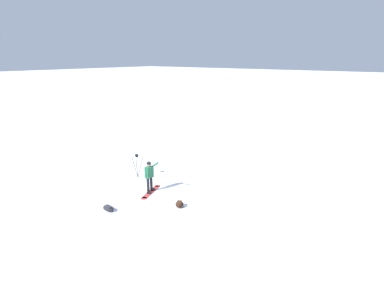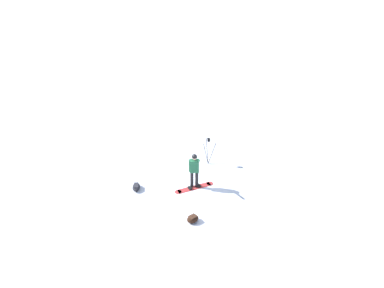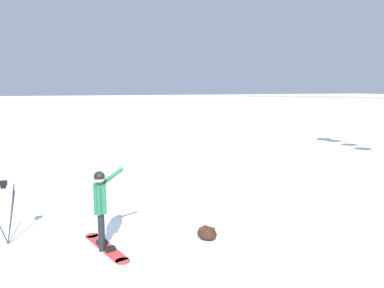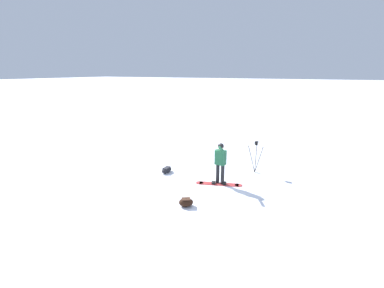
# 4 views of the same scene
# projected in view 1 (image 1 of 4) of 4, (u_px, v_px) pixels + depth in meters

# --- Properties ---
(ground_plane) EXTENTS (300.00, 300.00, 0.00)m
(ground_plane) POSITION_uv_depth(u_px,v_px,m) (157.00, 197.00, 15.00)
(ground_plane) COLOR white
(snowboarder) EXTENTS (0.47, 0.68, 1.73)m
(snowboarder) POSITION_uv_depth(u_px,v_px,m) (149.00, 173.00, 15.28)
(snowboarder) COLOR black
(snowboarder) RESTS_ON ground_plane
(snowboard) EXTENTS (1.79, 0.78, 0.10)m
(snowboard) POSITION_uv_depth(u_px,v_px,m) (151.00, 192.00, 15.53)
(snowboard) COLOR #B23333
(snowboard) RESTS_ON ground_plane
(gear_bag_large) EXTENTS (0.35, 0.64, 0.24)m
(gear_bag_large) POSITION_uv_depth(u_px,v_px,m) (108.00, 208.00, 13.62)
(gear_bag_large) COLOR black
(gear_bag_large) RESTS_ON ground_plane
(camera_tripod) EXTENTS (0.66, 0.66, 1.44)m
(camera_tripod) POSITION_uv_depth(u_px,v_px,m) (137.00, 161.00, 17.13)
(camera_tripod) COLOR #262628
(camera_tripod) RESTS_ON ground_plane
(gear_bag_small) EXTENTS (0.61, 0.57, 0.28)m
(gear_bag_small) POSITION_uv_depth(u_px,v_px,m) (179.00, 204.00, 13.96)
(gear_bag_small) COLOR black
(gear_bag_small) RESTS_ON ground_plane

